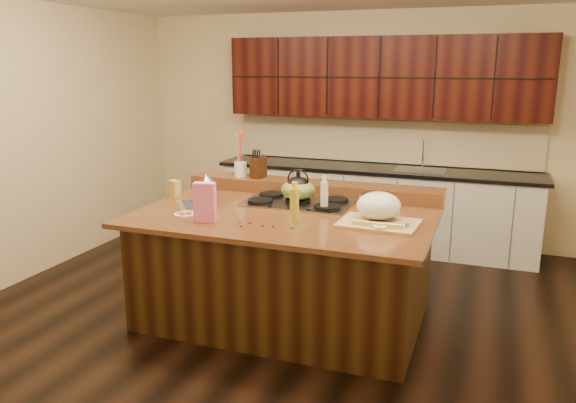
% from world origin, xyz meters
% --- Properties ---
extents(room, '(5.52, 5.02, 2.72)m').
position_xyz_m(room, '(0.00, 0.00, 1.35)').
color(room, black).
rests_on(room, ground).
extents(island, '(2.40, 1.60, 0.92)m').
position_xyz_m(island, '(0.00, 0.00, 0.46)').
color(island, black).
rests_on(island, ground).
extents(back_ledge, '(2.40, 0.30, 0.12)m').
position_xyz_m(back_ledge, '(0.00, 0.70, 0.98)').
color(back_ledge, black).
rests_on(back_ledge, island).
extents(cooktop, '(0.92, 0.52, 0.05)m').
position_xyz_m(cooktop, '(0.00, 0.30, 0.94)').
color(cooktop, gray).
rests_on(cooktop, island).
extents(back_counter, '(3.70, 0.66, 2.40)m').
position_xyz_m(back_counter, '(0.30, 2.23, 0.98)').
color(back_counter, silver).
rests_on(back_counter, ground).
extents(kettle, '(0.23, 0.23, 0.20)m').
position_xyz_m(kettle, '(0.00, 0.30, 1.06)').
color(kettle, black).
rests_on(kettle, cooktop).
extents(green_bowl, '(0.35, 0.35, 0.17)m').
position_xyz_m(green_bowl, '(0.00, 0.30, 1.05)').
color(green_bowl, olive).
rests_on(green_bowl, cooktop).
extents(laptop, '(0.44, 0.46, 0.25)m').
position_xyz_m(laptop, '(-0.77, -0.05, 0.99)').
color(laptop, '#B7B7BC').
rests_on(laptop, island).
extents(oil_bottle, '(0.09, 0.09, 0.27)m').
position_xyz_m(oil_bottle, '(0.17, -0.27, 1.06)').
color(oil_bottle, gold).
rests_on(oil_bottle, island).
extents(vinegar_bottle, '(0.07, 0.07, 0.25)m').
position_xyz_m(vinegar_bottle, '(0.28, 0.14, 1.04)').
color(vinegar_bottle, silver).
rests_on(vinegar_bottle, island).
extents(wooden_tray, '(0.60, 0.48, 0.24)m').
position_xyz_m(wooden_tray, '(0.77, -0.05, 1.03)').
color(wooden_tray, tan).
rests_on(wooden_tray, island).
extents(ramekin_a, '(0.13, 0.13, 0.04)m').
position_xyz_m(ramekin_a, '(0.83, -0.27, 0.94)').
color(ramekin_a, white).
rests_on(ramekin_a, island).
extents(ramekin_b, '(0.12, 0.12, 0.04)m').
position_xyz_m(ramekin_b, '(0.85, 0.13, 0.94)').
color(ramekin_b, white).
rests_on(ramekin_b, island).
extents(ramekin_c, '(0.13, 0.13, 0.04)m').
position_xyz_m(ramekin_c, '(0.65, 0.20, 0.94)').
color(ramekin_c, white).
rests_on(ramekin_c, island).
extents(strainer_bowl, '(0.26, 0.26, 0.09)m').
position_xyz_m(strainer_bowl, '(0.63, 0.43, 0.97)').
color(strainer_bowl, '#996B3F').
rests_on(strainer_bowl, island).
extents(kitchen_timer, '(0.09, 0.09, 0.07)m').
position_xyz_m(kitchen_timer, '(1.00, -0.18, 0.96)').
color(kitchen_timer, silver).
rests_on(kitchen_timer, island).
extents(pink_bag, '(0.18, 0.12, 0.31)m').
position_xyz_m(pink_bag, '(-0.49, -0.47, 1.07)').
color(pink_bag, pink).
rests_on(pink_bag, island).
extents(candy_plate, '(0.20, 0.20, 0.01)m').
position_xyz_m(candy_plate, '(-0.73, -0.36, 0.93)').
color(candy_plate, white).
rests_on(candy_plate, island).
extents(package_box, '(0.13, 0.11, 0.15)m').
position_xyz_m(package_box, '(-1.15, 0.17, 1.00)').
color(package_box, gold).
rests_on(package_box, island).
extents(utensil_crock, '(0.13, 0.13, 0.14)m').
position_xyz_m(utensil_crock, '(-0.73, 0.70, 1.11)').
color(utensil_crock, white).
rests_on(utensil_crock, back_ledge).
extents(knife_block, '(0.12, 0.17, 0.20)m').
position_xyz_m(knife_block, '(-0.54, 0.70, 1.14)').
color(knife_block, black).
rests_on(knife_block, back_ledge).
extents(gumdrop_0, '(0.02, 0.02, 0.02)m').
position_xyz_m(gumdrop_0, '(-0.17, -0.51, 0.93)').
color(gumdrop_0, red).
rests_on(gumdrop_0, island).
extents(gumdrop_1, '(0.02, 0.02, 0.02)m').
position_xyz_m(gumdrop_1, '(-0.22, -0.41, 0.93)').
color(gumdrop_1, '#198C26').
rests_on(gumdrop_1, island).
extents(gumdrop_2, '(0.02, 0.02, 0.02)m').
position_xyz_m(gumdrop_2, '(-0.16, -0.51, 0.93)').
color(gumdrop_2, red).
rests_on(gumdrop_2, island).
extents(gumdrop_3, '(0.02, 0.02, 0.02)m').
position_xyz_m(gumdrop_3, '(0.19, -0.39, 0.93)').
color(gumdrop_3, '#198C26').
rests_on(gumdrop_3, island).
extents(gumdrop_4, '(0.02, 0.02, 0.02)m').
position_xyz_m(gumdrop_4, '(0.06, -0.43, 0.93)').
color(gumdrop_4, red).
rests_on(gumdrop_4, island).
extents(gumdrop_5, '(0.02, 0.02, 0.02)m').
position_xyz_m(gumdrop_5, '(0.21, -0.43, 0.93)').
color(gumdrop_5, '#198C26').
rests_on(gumdrop_5, island).
extents(gumdrop_6, '(0.02, 0.02, 0.02)m').
position_xyz_m(gumdrop_6, '(-0.02, -0.45, 0.93)').
color(gumdrop_6, red).
rests_on(gumdrop_6, island).
extents(gumdrop_7, '(0.02, 0.02, 0.02)m').
position_xyz_m(gumdrop_7, '(0.21, -0.43, 0.93)').
color(gumdrop_7, '#198C26').
rests_on(gumdrop_7, island).
extents(gumdrop_8, '(0.02, 0.02, 0.02)m').
position_xyz_m(gumdrop_8, '(-0.14, -0.40, 0.93)').
color(gumdrop_8, red).
rests_on(gumdrop_8, island).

